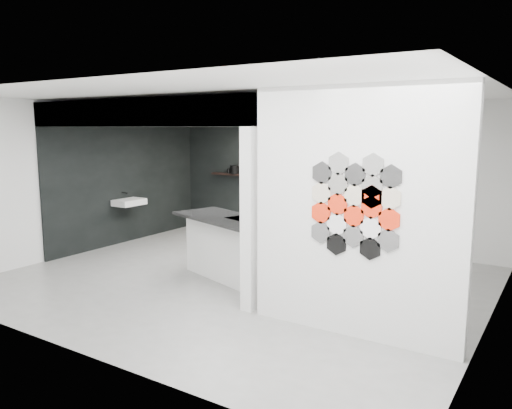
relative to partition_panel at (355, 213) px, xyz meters
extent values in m
cube|color=slate|center=(-2.23, 1.00, -1.40)|extent=(7.00, 6.00, 0.01)
cube|color=silver|center=(0.00, 0.00, 0.00)|extent=(2.45, 0.15, 2.80)
cube|color=black|center=(-3.52, 3.97, -0.22)|extent=(4.40, 0.04, 2.35)
cube|color=black|center=(-5.70, 2.00, -0.22)|extent=(0.04, 4.00, 2.35)
cube|color=silver|center=(-3.52, 2.00, 1.15)|extent=(4.40, 4.00, 0.40)
cube|color=silver|center=(-1.41, 0.00, -0.22)|extent=(0.16, 0.16, 2.35)
cube|color=silver|center=(-3.52, 0.08, 1.15)|extent=(4.40, 0.16, 0.40)
cube|color=silver|center=(-5.46, 1.80, -0.55)|extent=(0.40, 0.60, 0.12)
cube|color=black|center=(-3.43, 3.87, -0.10)|extent=(3.00, 0.15, 0.04)
cube|color=silver|center=(-2.41, 1.01, -0.93)|extent=(1.74, 1.09, 0.94)
cube|color=black|center=(-2.44, 0.93, -0.44)|extent=(2.02, 1.36, 0.04)
cube|color=black|center=(-2.13, 0.97, -0.43)|extent=(0.60, 0.55, 0.02)
cylinder|color=black|center=(-2.06, 1.18, -0.20)|extent=(0.03, 0.03, 0.44)
torus|color=black|center=(-2.08, 1.12, 0.02)|extent=(0.07, 0.15, 0.15)
cylinder|color=black|center=(-4.32, 3.87, 0.01)|extent=(0.23, 0.23, 0.18)
ellipsoid|color=black|center=(-2.46, 3.87, 0.00)|extent=(0.24, 0.24, 0.17)
cylinder|color=gray|center=(-2.08, 3.87, -0.02)|extent=(0.20, 0.20, 0.11)
cylinder|color=gray|center=(-2.08, 3.87, -0.02)|extent=(0.10, 0.10, 0.13)
cylinder|color=black|center=(-3.95, 3.87, -0.01)|extent=(0.06, 0.06, 0.15)
cylinder|color=black|center=(-4.48, 3.87, -0.03)|extent=(0.11, 0.11, 0.11)
cylinder|color=black|center=(-0.37, -0.09, -0.24)|extent=(0.26, 0.02, 0.26)
cylinder|color=red|center=(-0.37, -0.09, -0.01)|extent=(0.26, 0.02, 0.26)
cylinder|color=beige|center=(-0.37, -0.09, 0.21)|extent=(0.26, 0.02, 0.26)
cylinder|color=#2D2D2D|center=(-0.37, -0.09, 0.44)|extent=(0.26, 0.02, 0.26)
cylinder|color=black|center=(-0.17, -0.09, -0.35)|extent=(0.26, 0.02, 0.26)
cylinder|color=white|center=(-0.17, -0.09, -0.13)|extent=(0.26, 0.02, 0.26)
cylinder|color=red|center=(-0.17, -0.09, 0.10)|extent=(0.26, 0.02, 0.26)
cylinder|color=#66635E|center=(-0.17, -0.09, 0.33)|extent=(0.26, 0.02, 0.26)
cylinder|color=silver|center=(-0.17, -0.09, 0.55)|extent=(0.26, 0.02, 0.26)
cylinder|color=black|center=(0.02, -0.09, -0.24)|extent=(0.26, 0.02, 0.26)
cylinder|color=red|center=(0.02, -0.09, -0.01)|extent=(0.26, 0.02, 0.26)
cylinder|color=beige|center=(0.02, -0.09, 0.21)|extent=(0.26, 0.02, 0.26)
cylinder|color=#2D2D2D|center=(0.02, -0.09, 0.44)|extent=(0.26, 0.02, 0.26)
cylinder|color=black|center=(0.22, -0.09, -0.35)|extent=(0.26, 0.02, 0.26)
cylinder|color=white|center=(0.22, -0.09, -0.13)|extent=(0.26, 0.02, 0.26)
cylinder|color=red|center=(0.22, -0.09, 0.10)|extent=(0.26, 0.02, 0.26)
cylinder|color=#66635E|center=(0.22, -0.09, 0.33)|extent=(0.26, 0.02, 0.26)
cylinder|color=silver|center=(0.22, -0.09, 0.55)|extent=(0.26, 0.02, 0.26)
cylinder|color=black|center=(0.42, -0.09, -0.24)|extent=(0.26, 0.02, 0.26)
cylinder|color=red|center=(0.42, -0.09, -0.01)|extent=(0.26, 0.02, 0.26)
cylinder|color=beige|center=(0.42, -0.09, 0.21)|extent=(0.26, 0.02, 0.26)
cylinder|color=#2D2D2D|center=(0.42, -0.09, 0.44)|extent=(0.26, 0.02, 0.26)
cylinder|color=red|center=(0.22, -0.09, 0.21)|extent=(0.26, 0.02, 0.26)
camera|label=1|loc=(2.00, -5.15, 0.95)|focal=35.00mm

